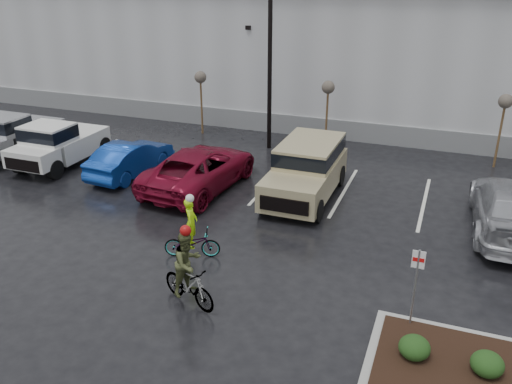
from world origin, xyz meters
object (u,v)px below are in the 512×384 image
at_px(car_far_silver, 512,208).
at_px(cyclist_olive, 188,276).
at_px(pickup_silver, 19,132).
at_px(sapling_west, 201,81).
at_px(sapling_east, 505,105).
at_px(fire_lane_sign, 416,280).
at_px(pickup_white, 64,141).
at_px(cyclist_hivis, 192,237).
at_px(car_blue, 131,158).
at_px(suv_tan, 305,172).
at_px(lamppost, 270,24).
at_px(car_red, 200,168).
at_px(sapling_mid, 328,91).

bearing_deg(car_far_silver, cyclist_olive, 40.53).
bearing_deg(pickup_silver, sapling_west, 40.81).
relative_size(sapling_east, fire_lane_sign, 1.45).
distance_m(pickup_white, cyclist_hivis, 10.54).
distance_m(sapling_west, cyclist_olive, 15.22).
distance_m(car_blue, suv_tan, 7.45).
distance_m(lamppost, cyclist_hivis, 11.71).
distance_m(car_red, car_far_silver, 11.18).
bearing_deg(car_blue, pickup_silver, -1.10).
xyz_separation_m(lamppost, sapling_mid, (2.50, 1.00, -2.96)).
xyz_separation_m(fire_lane_sign, cyclist_olive, (-5.51, -0.93, -0.57)).
bearing_deg(suv_tan, lamppost, 122.33).
relative_size(pickup_white, cyclist_olive, 2.28).
bearing_deg(pickup_white, car_blue, -4.08).
relative_size(fire_lane_sign, car_blue, 0.51).
bearing_deg(lamppost, sapling_mid, 21.80).
bearing_deg(cyclist_hivis, car_red, 5.20).
bearing_deg(lamppost, pickup_white, -147.00).
height_order(fire_lane_sign, car_red, fire_lane_sign).
height_order(pickup_white, car_far_silver, pickup_white).
bearing_deg(sapling_west, cyclist_hivis, -65.46).
bearing_deg(fire_lane_sign, sapling_east, 80.25).
distance_m(fire_lane_sign, suv_tan, 8.17).
bearing_deg(car_blue, fire_lane_sign, 156.04).
bearing_deg(suv_tan, sapling_mid, 96.62).
distance_m(lamppost, car_blue, 8.40).
xyz_separation_m(fire_lane_sign, cyclist_hivis, (-6.55, 1.30, -0.76)).
relative_size(pickup_silver, suv_tan, 1.02).
relative_size(car_red, car_far_silver, 0.98).
bearing_deg(cyclist_olive, lamppost, 30.90).
bearing_deg(cyclist_olive, pickup_white, 73.24).
bearing_deg(lamppost, car_blue, -128.67).
relative_size(lamppost, car_blue, 2.14).
bearing_deg(suv_tan, pickup_silver, 178.38).
relative_size(sapling_mid, sapling_east, 1.00).
bearing_deg(sapling_mid, pickup_white, -149.52).
height_order(fire_lane_sign, pickup_silver, fire_lane_sign).
distance_m(car_far_silver, cyclist_olive, 10.89).
bearing_deg(lamppost, sapling_west, 165.96).
distance_m(pickup_white, suv_tan, 10.96).
bearing_deg(cyclist_hivis, sapling_mid, -24.55).
distance_m(fire_lane_sign, cyclist_olive, 5.62).
xyz_separation_m(fire_lane_sign, pickup_silver, (-18.37, 7.13, -0.43)).
distance_m(sapling_west, car_red, 7.49).
relative_size(sapling_west, car_blue, 0.74).
height_order(car_blue, cyclist_olive, cyclist_olive).
bearing_deg(sapling_mid, car_far_silver, -39.11).
distance_m(sapling_mid, pickup_white, 12.03).
xyz_separation_m(fire_lane_sign, car_blue, (-12.03, 6.51, -0.70)).
height_order(car_far_silver, cyclist_hivis, cyclist_hivis).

